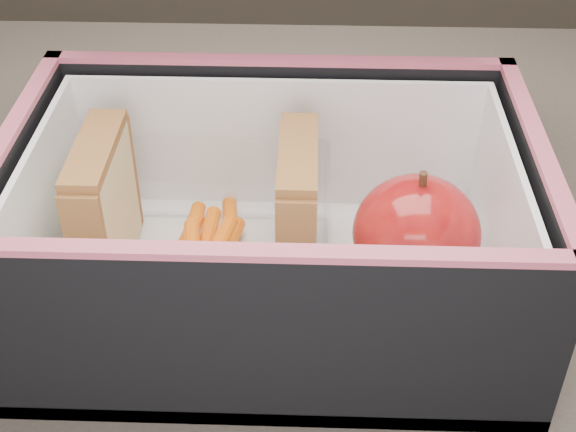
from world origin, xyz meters
name	(u,v)px	position (x,y,z in m)	size (l,w,h in m)	color
kitchen_table	(231,326)	(0.00, 0.00, 0.66)	(1.20, 0.80, 0.75)	#63584D
lunch_bag	(273,210)	(0.04, -0.05, 0.82)	(0.34, 0.38, 0.28)	black
plastic_tub	(202,230)	(-0.01, -0.05, 0.80)	(0.17, 0.12, 0.07)	white
sandwich_left	(104,208)	(-0.07, -0.05, 0.82)	(0.03, 0.09, 0.10)	beige
sandwich_right	(298,212)	(0.06, -0.05, 0.82)	(0.02, 0.09, 0.10)	beige
carrot_sticks	(204,254)	(-0.01, -0.05, 0.78)	(0.05, 0.15, 0.03)	#FE5E00
paper_napkin	(408,277)	(0.13, -0.06, 0.77)	(0.07, 0.08, 0.01)	white
red_apple	(416,234)	(0.13, -0.06, 0.81)	(0.11, 0.11, 0.09)	maroon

